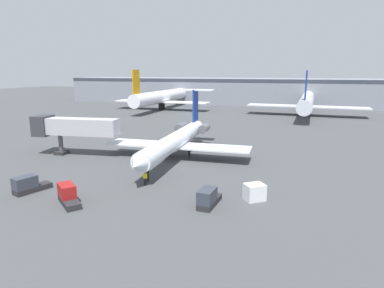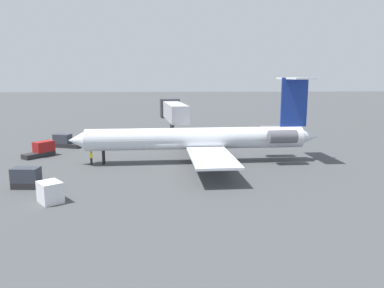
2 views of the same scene
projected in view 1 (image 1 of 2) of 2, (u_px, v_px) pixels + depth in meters
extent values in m
cube|color=#424447|center=(174.00, 166.00, 47.27)|extent=(400.00, 400.00, 0.10)
cylinder|color=silver|center=(175.00, 141.00, 49.99)|extent=(3.65, 25.67, 2.53)
cone|color=silver|center=(137.00, 165.00, 37.20)|extent=(2.49, 2.30, 2.40)
cone|color=silver|center=(198.00, 126.00, 62.88)|extent=(2.26, 2.69, 2.15)
cube|color=silver|center=(216.00, 148.00, 49.57)|extent=(10.69, 4.86, 0.24)
cube|color=silver|center=(142.00, 143.00, 52.71)|extent=(10.69, 4.86, 0.24)
cylinder|color=#595960|center=(204.00, 128.00, 58.56)|extent=(1.64, 3.26, 1.50)
cylinder|color=#595960|center=(181.00, 127.00, 59.68)|extent=(1.64, 3.26, 1.50)
cube|color=navy|center=(195.00, 105.00, 60.19)|extent=(0.38, 3.21, 5.81)
cube|color=silver|center=(195.00, 90.00, 59.58)|extent=(6.90, 2.70, 0.20)
cylinder|color=black|center=(148.00, 175.00, 40.29)|extent=(0.36, 0.36, 1.63)
cylinder|color=black|center=(189.00, 152.00, 51.91)|extent=(0.36, 0.36, 1.63)
cylinder|color=black|center=(170.00, 150.00, 52.74)|extent=(0.36, 0.36, 1.63)
cube|color=#ADADB2|center=(78.00, 127.00, 52.11)|extent=(13.25, 4.25, 2.60)
cube|color=#333338|center=(43.00, 125.00, 53.21)|extent=(2.79, 3.48, 3.20)
cylinder|color=#4C4C51|center=(61.00, 144.00, 53.34)|extent=(0.70, 0.70, 3.32)
cube|color=#262626|center=(62.00, 153.00, 53.64)|extent=(1.80, 1.80, 0.50)
cube|color=black|center=(145.00, 182.00, 39.02)|extent=(0.35, 0.28, 0.85)
cube|color=yellow|center=(145.00, 176.00, 38.86)|extent=(0.43, 0.31, 0.60)
sphere|color=tan|center=(145.00, 172.00, 38.77)|extent=(0.24, 0.24, 0.24)
cube|color=#262628|center=(210.00, 202.00, 33.35)|extent=(1.69, 4.09, 0.60)
cube|color=#333842|center=(207.00, 196.00, 32.43)|extent=(1.57, 2.50, 1.30)
cube|color=#262628|center=(33.00, 189.00, 37.11)|extent=(2.61, 4.24, 0.60)
cube|color=#333842|center=(25.00, 182.00, 36.28)|extent=(2.10, 2.72, 1.30)
cube|color=#262628|center=(69.00, 202.00, 33.40)|extent=(4.00, 3.59, 0.60)
cube|color=maroon|center=(67.00, 190.00, 33.85)|extent=(2.75, 2.59, 1.30)
cube|color=silver|center=(254.00, 192.00, 34.47)|extent=(2.56, 2.48, 1.72)
cube|color=gray|center=(258.00, 91.00, 134.37)|extent=(158.63, 24.54, 10.24)
cube|color=#333842|center=(254.00, 81.00, 122.19)|extent=(158.63, 0.60, 1.20)
cylinder|color=white|center=(161.00, 97.00, 114.31)|extent=(4.73, 39.91, 4.17)
cube|color=orange|center=(136.00, 82.00, 96.53)|extent=(0.36, 4.00, 7.00)
cube|color=white|center=(162.00, 102.00, 114.67)|extent=(33.56, 6.48, 0.30)
cube|color=black|center=(162.00, 106.00, 115.01)|extent=(1.20, 2.80, 2.40)
cylinder|color=silver|center=(307.00, 101.00, 98.87)|extent=(5.59, 41.52, 3.94)
cube|color=navy|center=(306.00, 85.00, 80.57)|extent=(0.46, 4.01, 7.00)
cube|color=silver|center=(306.00, 106.00, 99.21)|extent=(34.98, 7.38, 0.30)
cube|color=black|center=(306.00, 112.00, 99.56)|extent=(1.20, 2.80, 2.40)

